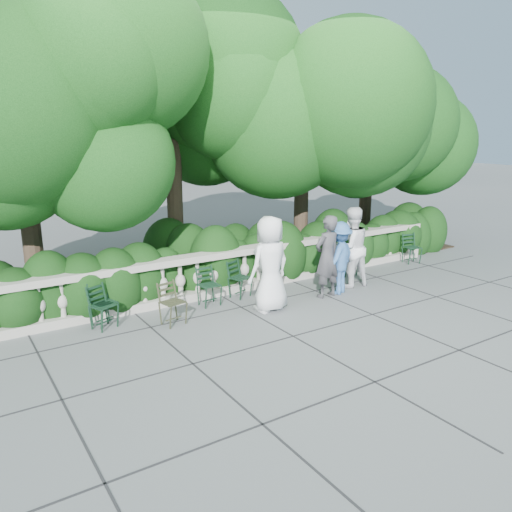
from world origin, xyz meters
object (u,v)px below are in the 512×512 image
chair_a (110,330)px  chair_e (351,276)px  person_businessman (270,264)px  person_woman_grey (327,257)px  chair_d (245,298)px  chair_weathered (178,326)px  person_older_blue (339,258)px  chair_c (213,307)px  person_casual_man (351,247)px  chair_f (414,264)px  chair_b (110,327)px

chair_a → chair_e: 6.19m
person_businessman → person_woman_grey: (1.54, 0.02, -0.06)m
chair_d → chair_weathered: 2.05m
chair_weathered → person_older_blue: bearing=-13.2°
chair_c → person_casual_man: 3.58m
chair_c → chair_e: bearing=-0.8°
chair_d → chair_f: 5.42m
person_casual_man → person_older_blue: 0.65m
chair_c → chair_a: bearing=178.8°
chair_a → chair_e: size_ratio=1.00×
chair_e → chair_f: size_ratio=1.00×
chair_f → chair_weathered: same height
person_casual_man → chair_f: bearing=-164.6°
chair_a → person_older_blue: (5.02, -0.68, 0.82)m
chair_d → chair_f: bearing=-20.8°
chair_e → person_woman_grey: person_woman_grey is taller
chair_b → person_casual_man: 5.68m
chair_c → chair_d: 0.88m
chair_b → chair_e: bearing=-17.3°
person_businessman → person_casual_man: person_businessman is taller
person_older_blue → chair_e: bearing=-168.4°
person_businessman → chair_f: bearing=-179.7°
chair_e → person_casual_man: 1.24m
chair_a → chair_c: size_ratio=1.00×
chair_weathered → person_casual_man: (4.47, 0.10, 0.95)m
chair_c → person_older_blue: size_ratio=0.51×
chair_b → chair_c: 2.15m
chair_b → person_older_blue: person_older_blue is taller
chair_b → chair_weathered: same height
person_woman_grey → chair_c: bearing=-22.0°
person_businessman → person_older_blue: (1.92, 0.08, -0.16)m
chair_a → chair_c: bearing=-21.1°
chair_f → person_businessman: bearing=-156.9°
person_casual_man → chair_b: bearing=0.0°
chair_b → person_businessman: person_businessman is taller
chair_e → person_older_blue: (-1.17, -0.79, 0.82)m
chair_c → person_woman_grey: person_woman_grey is taller
chair_a → person_businessman: size_ratio=0.43×
chair_b → person_older_blue: bearing=-26.4°
chair_weathered → person_woman_grey: (3.50, -0.19, 0.92)m
person_woman_grey → person_casual_man: 1.02m
chair_c → person_woman_grey: size_ratio=0.46×
chair_c → chair_weathered: same height
chair_a → person_businessman: person_businessman is taller
person_older_blue → chair_c: bearing=-36.4°
person_casual_man → chair_c: bearing=-1.7°
chair_a → chair_e: (6.18, 0.11, 0.00)m
chair_a → chair_e: same height
chair_d → chair_e: 3.12m
chair_b → person_businessman: 3.33m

